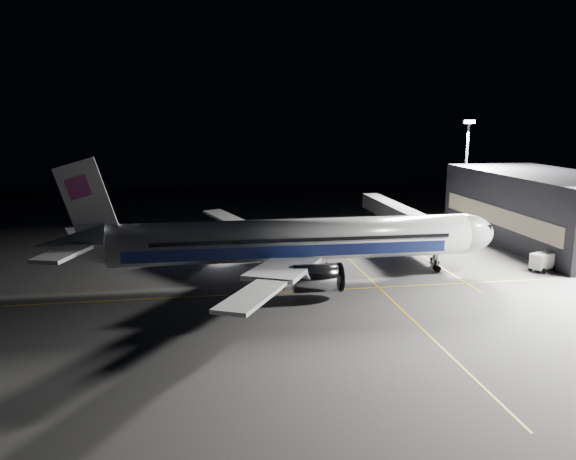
% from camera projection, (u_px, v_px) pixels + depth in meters
% --- Properties ---
extents(ground, '(200.00, 200.00, 0.00)m').
position_uv_depth(ground, '(294.00, 278.00, 75.97)').
color(ground, '#4C4C4F').
rests_on(ground, ground).
extents(guide_line_main, '(0.25, 80.00, 0.01)m').
position_uv_depth(guide_line_main, '(365.00, 275.00, 77.52)').
color(guide_line_main, gold).
rests_on(guide_line_main, ground).
extents(guide_line_cross, '(70.00, 0.25, 0.01)m').
position_uv_depth(guide_line_cross, '(302.00, 291.00, 70.17)').
color(guide_line_cross, gold).
rests_on(guide_line_cross, ground).
extents(guide_line_side, '(0.25, 40.00, 0.01)m').
position_uv_depth(guide_line_side, '(420.00, 254.00, 89.04)').
color(guide_line_side, gold).
rests_on(guide_line_side, ground).
extents(airliner, '(61.48, 54.22, 16.64)m').
position_uv_depth(airliner, '(286.00, 241.00, 74.76)').
color(airliner, silver).
rests_on(airliner, ground).
extents(terminal, '(18.12, 40.00, 12.00)m').
position_uv_depth(terminal, '(546.00, 209.00, 95.41)').
color(terminal, black).
rests_on(terminal, ground).
extents(jet_bridge, '(3.60, 34.40, 6.30)m').
position_uv_depth(jet_bridge, '(403.00, 217.00, 95.91)').
color(jet_bridge, '#B2B2B7').
rests_on(jet_bridge, ground).
extents(floodlight_mast_north, '(2.40, 0.68, 20.70)m').
position_uv_depth(floodlight_mast_north, '(466.00, 163.00, 110.59)').
color(floodlight_mast_north, '#59595E').
rests_on(floodlight_mast_north, ground).
extents(service_truck, '(5.32, 3.88, 2.55)m').
position_uv_depth(service_truck, '(545.00, 261.00, 79.50)').
color(service_truck, silver).
rests_on(service_truck, ground).
extents(baggage_tug, '(2.26, 1.85, 1.58)m').
position_uv_depth(baggage_tug, '(219.00, 251.00, 87.60)').
color(baggage_tug, black).
rests_on(baggage_tug, ground).
extents(safety_cone_a, '(0.42, 0.42, 0.63)m').
position_uv_depth(safety_cone_a, '(299.00, 264.00, 81.59)').
color(safety_cone_a, '#DA3E09').
rests_on(safety_cone_a, ground).
extents(safety_cone_b, '(0.42, 0.42, 0.63)m').
position_uv_depth(safety_cone_b, '(327.00, 262.00, 82.79)').
color(safety_cone_b, '#DA3E09').
rests_on(safety_cone_b, ground).
extents(safety_cone_c, '(0.44, 0.44, 0.66)m').
position_uv_depth(safety_cone_c, '(257.00, 257.00, 85.89)').
color(safety_cone_c, '#DA3E09').
rests_on(safety_cone_c, ground).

